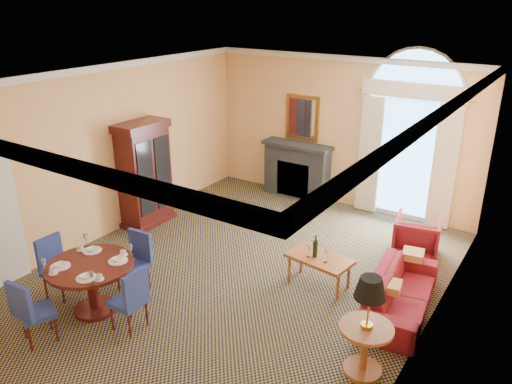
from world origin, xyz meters
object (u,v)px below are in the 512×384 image
Objects in this scene: dining_table at (91,276)px; armchair at (417,236)px; armoire at (145,176)px; coffee_table at (319,259)px; side_table at (368,315)px; sofa at (400,292)px.

dining_table reaches higher than armchair.
coffee_table is at bearing -3.38° from armoire.
dining_table is at bearing -127.67° from coffee_table.
coffee_table reaches higher than armchair.
dining_table is at bearing 40.84° from armchair.
coffee_table is (3.97, -0.23, -0.54)m from armoire.
side_table is at bearing 14.34° from dining_table.
dining_table is (1.55, -2.65, -0.43)m from armoire.
sofa is 2.57× the size of armchair.
coffee_table is (2.42, 2.42, -0.11)m from dining_table.
sofa is at bearing -1.92° from armoire.
dining_table is 4.48m from sofa.
coffee_table is at bearing 85.60° from sofa.
armchair is (-0.32, 1.83, 0.06)m from sofa.
side_table is (1.35, -1.45, 0.36)m from coffee_table.
armoire is 1.03× the size of sofa.
armchair is (3.40, 4.31, -0.22)m from dining_table.
dining_table reaches higher than sofa.
side_table reaches higher than sofa.
dining_table is 0.95× the size of side_table.
armchair is at bearing 2.89° from sofa.
armoire is 5.26m from armchair.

